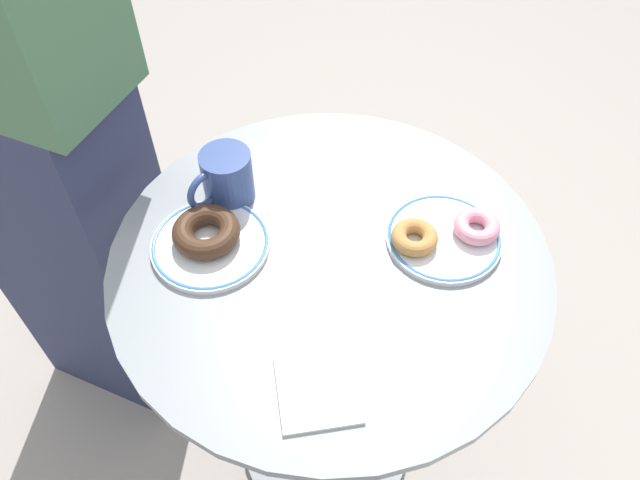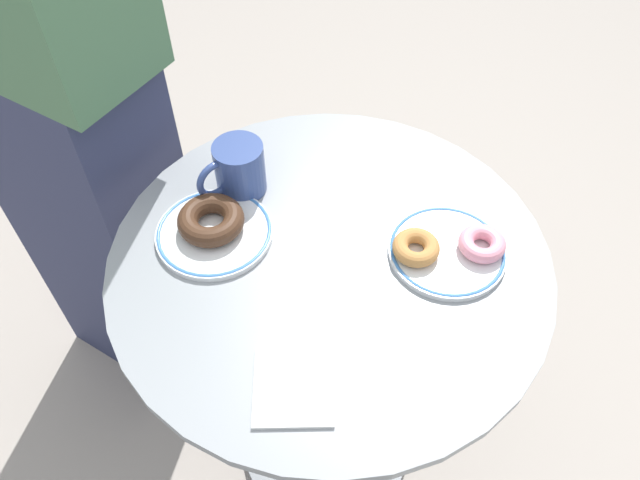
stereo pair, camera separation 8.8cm
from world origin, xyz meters
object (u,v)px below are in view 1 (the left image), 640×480
Objects in this scene: cafe_table at (328,340)px; donut_old_fashioned at (414,237)px; plate_left at (210,244)px; donut_chocolate at (206,232)px; person_figure at (20,121)px; plate_right at (443,237)px; paper_napkin at (318,389)px; donut_pink_frosted at (478,229)px; coffee_mug at (226,178)px.

donut_old_fashioned reaches higher than cafe_table.
donut_chocolate reaches higher than plate_left.
donut_chocolate is 0.41m from person_figure.
cafe_table is 0.44× the size of person_figure.
plate_left is 0.33m from donut_old_fashioned.
plate_right is at bearing -24.34° from person_figure.
plate_right is 0.77m from person_figure.
donut_chocolate is at bearing 172.17° from plate_right.
donut_old_fashioned is at bearing -26.63° from person_figure.
donut_chocolate is 0.94× the size of paper_napkin.
donut_pink_frosted is at bearing 0.79° from donut_old_fashioned.
donut_old_fashioned is (0.14, -0.01, 0.30)m from cafe_table.
donut_pink_frosted reaches higher than plate_left.
paper_napkin is 0.71m from person_figure.
donut_old_fashioned is 0.30m from paper_napkin.
cafe_table is 0.37m from paper_napkin.
paper_napkin is (-0.06, -0.23, 0.28)m from cafe_table.
plate_right is 0.39m from donut_chocolate.
donut_chocolate is at bearing 172.35° from donut_pink_frosted.
paper_napkin is (-0.19, -0.23, -0.02)m from donut_old_fashioned.
donut_pink_frosted is 0.66× the size of coffee_mug.
coffee_mug is (-0.15, 0.15, 0.32)m from cafe_table.
plate_left is 1.02× the size of plate_right.
person_figure reaches higher than donut_chocolate.
plate_right is at bearing -7.83° from donut_chocolate.
person_figure is at bearing 139.25° from plate_left.
plate_right is 0.34m from paper_napkin.
paper_napkin is at bearing -75.84° from coffee_mug.
coffee_mug reaches higher than donut_old_fashioned.
coffee_mug is 0.39m from person_figure.
plate_left is at bearing 170.92° from donut_old_fashioned.
cafe_table is 6.75× the size of coffee_mug.
cafe_table is 0.39m from coffee_mug.
cafe_table is 0.69m from person_figure.
person_figure is (-0.31, 0.27, 0.08)m from plate_left.
donut_chocolate reaches higher than cafe_table.
coffee_mug reaches higher than paper_napkin.
donut_pink_frosted is at bearing 37.29° from paper_napkin.
donut_pink_frosted is at bearing -1.06° from cafe_table.
donut_chocolate is (-0.39, 0.05, 0.02)m from plate_right.
plate_left reaches higher than paper_napkin.
donut_chocolate is 1.46× the size of donut_old_fashioned.
paper_napkin is (0.13, -0.28, -0.00)m from plate_left.
paper_napkin is (-0.30, -0.23, -0.02)m from donut_pink_frosted.
paper_napkin is 1.03× the size of coffee_mug.
cafe_table is at bearing 177.52° from donut_old_fashioned.
cafe_table is at bearing 76.39° from paper_napkin.
plate_left is 1.65× the size of paper_napkin.
donut_chocolate is 0.06× the size of person_figure.
plate_right is at bearing -6.74° from plate_left.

